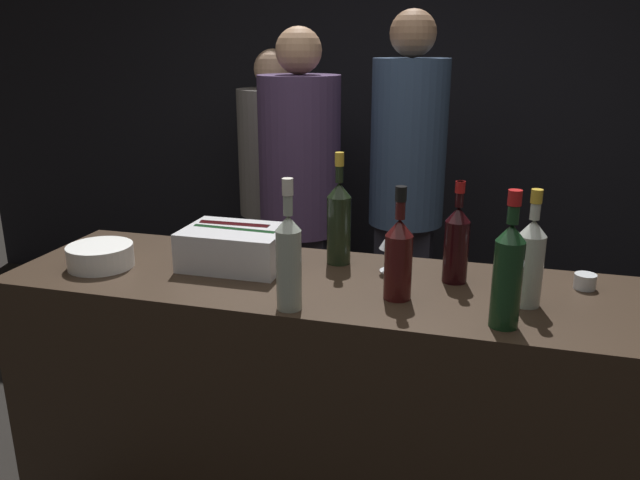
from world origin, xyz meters
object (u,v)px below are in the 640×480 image
(ice_bin_with_bottles, at_px, (234,245))
(candle_votive, at_px, (585,281))
(champagne_bottle, at_px, (339,220))
(person_grey_polo, at_px, (407,187))
(bowl_white, at_px, (100,255))
(red_wine_bottle_tall, at_px, (457,242))
(white_wine_bottle, at_px, (289,258))
(person_blond_tee, at_px, (300,197))
(rose_wine_bottle, at_px, (530,259))
(wine_glass, at_px, (392,240))
(person_in_hoodie, at_px, (276,185))
(red_wine_bottle_burgundy, at_px, (508,271))
(red_wine_bottle_black_foil, at_px, (399,255))

(ice_bin_with_bottles, xyz_separation_m, candle_votive, (1.09, 0.09, -0.05))
(champagne_bottle, distance_m, person_grey_polo, 1.00)
(ice_bin_with_bottles, relative_size, candle_votive, 5.15)
(bowl_white, height_order, red_wine_bottle_tall, red_wine_bottle_tall)
(white_wine_bottle, bearing_deg, champagne_bottle, 84.59)
(person_blond_tee, height_order, person_grey_polo, person_grey_polo)
(bowl_white, distance_m, rose_wine_bottle, 1.34)
(wine_glass, relative_size, person_in_hoodie, 0.09)
(candle_votive, xyz_separation_m, person_in_hoodie, (-1.47, 1.39, -0.09))
(bowl_white, bearing_deg, red_wine_bottle_burgundy, -5.22)
(person_blond_tee, relative_size, person_grey_polo, 0.96)
(ice_bin_with_bottles, bearing_deg, candle_votive, 4.89)
(wine_glass, distance_m, champagne_bottle, 0.19)
(wine_glass, height_order, red_wine_bottle_burgundy, red_wine_bottle_burgundy)
(bowl_white, bearing_deg, red_wine_bottle_black_foil, -0.21)
(red_wine_bottle_burgundy, xyz_separation_m, person_grey_polo, (-0.44, 1.36, -0.10))
(bowl_white, xyz_separation_m, champagne_bottle, (0.74, 0.25, 0.11))
(red_wine_bottle_black_foil, distance_m, red_wine_bottle_tall, 0.23)
(white_wine_bottle, xyz_separation_m, red_wine_bottle_tall, (0.42, 0.34, -0.02))
(bowl_white, xyz_separation_m, rose_wine_bottle, (1.34, 0.05, 0.10))
(bowl_white, height_order, champagne_bottle, champagne_bottle)
(bowl_white, bearing_deg, ice_bin_with_bottles, 16.98)
(red_wine_bottle_tall, xyz_separation_m, person_grey_polo, (-0.30, 1.06, -0.08))
(red_wine_bottle_tall, relative_size, red_wine_bottle_burgundy, 0.87)
(bowl_white, distance_m, person_blond_tee, 1.16)
(bowl_white, relative_size, white_wine_bottle, 0.58)
(red_wine_bottle_burgundy, bearing_deg, red_wine_bottle_tall, 116.36)
(red_wine_bottle_tall, distance_m, rose_wine_bottle, 0.25)
(rose_wine_bottle, bearing_deg, wine_glass, 157.87)
(wine_glass, height_order, person_in_hoodie, person_in_hoodie)
(wine_glass, distance_m, person_in_hoodie, 1.67)
(rose_wine_bottle, relative_size, person_blond_tee, 0.19)
(ice_bin_with_bottles, distance_m, red_wine_bottle_burgundy, 0.89)
(champagne_bottle, height_order, person_grey_polo, person_grey_polo)
(candle_votive, xyz_separation_m, red_wine_bottle_burgundy, (-0.24, -0.34, 0.13))
(bowl_white, distance_m, red_wine_bottle_tall, 1.15)
(person_grey_polo, bearing_deg, bowl_white, 23.49)
(white_wine_bottle, xyz_separation_m, red_wine_bottle_burgundy, (0.57, 0.04, 0.00))
(red_wine_bottle_black_foil, distance_m, person_blond_tee, 1.29)
(white_wine_bottle, relative_size, red_wine_bottle_tall, 1.16)
(red_wine_bottle_tall, distance_m, red_wine_bottle_burgundy, 0.33)
(red_wine_bottle_tall, xyz_separation_m, person_blond_tee, (-0.79, 0.93, -0.13))
(candle_votive, bearing_deg, ice_bin_with_bottles, -175.11)
(red_wine_bottle_tall, bearing_deg, bowl_white, -171.08)
(wine_glass, height_order, white_wine_bottle, white_wine_bottle)
(white_wine_bottle, distance_m, champagne_bottle, 0.41)
(bowl_white, bearing_deg, candle_votive, 8.35)
(person_in_hoodie, distance_m, person_blond_tee, 0.59)
(bowl_white, bearing_deg, wine_glass, 12.83)
(red_wine_bottle_burgundy, bearing_deg, ice_bin_with_bottles, 163.99)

